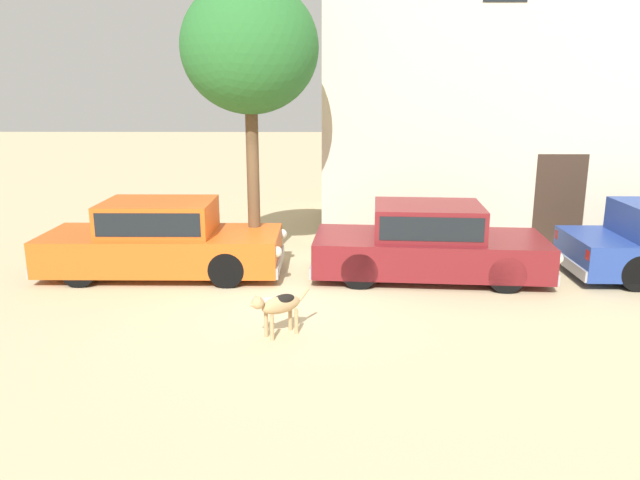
{
  "coord_description": "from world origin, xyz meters",
  "views": [
    {
      "loc": [
        0.49,
        -10.13,
        3.48
      ],
      "look_at": [
        0.39,
        0.2,
        0.9
      ],
      "focal_mm": 34.26,
      "sensor_mm": 36.0,
      "label": 1
    }
  ],
  "objects_px": {
    "parked_sedan_nearest": "(162,239)",
    "stray_dog_spotted": "(279,305)",
    "acacia_tree_left": "(250,49)",
    "parked_sedan_second": "(429,242)",
    "stray_cat": "(268,301)"
  },
  "relations": [
    {
      "from": "stray_dog_spotted",
      "to": "stray_cat",
      "type": "height_order",
      "value": "stray_dog_spotted"
    },
    {
      "from": "stray_dog_spotted",
      "to": "acacia_tree_left",
      "type": "height_order",
      "value": "acacia_tree_left"
    },
    {
      "from": "parked_sedan_second",
      "to": "acacia_tree_left",
      "type": "distance_m",
      "value": 4.86
    },
    {
      "from": "stray_cat",
      "to": "parked_sedan_second",
      "type": "bearing_deg",
      "value": -147.98
    },
    {
      "from": "parked_sedan_second",
      "to": "stray_dog_spotted",
      "type": "distance_m",
      "value": 3.87
    },
    {
      "from": "parked_sedan_second",
      "to": "stray_cat",
      "type": "xyz_separation_m",
      "value": [
        -2.87,
        -1.6,
        -0.61
      ]
    },
    {
      "from": "stray_dog_spotted",
      "to": "acacia_tree_left",
      "type": "relative_size",
      "value": 0.16
    },
    {
      "from": "parked_sedan_second",
      "to": "stray_cat",
      "type": "relative_size",
      "value": 6.82
    },
    {
      "from": "parked_sedan_nearest",
      "to": "stray_cat",
      "type": "distance_m",
      "value": 2.83
    },
    {
      "from": "parked_sedan_nearest",
      "to": "parked_sedan_second",
      "type": "xyz_separation_m",
      "value": [
        5.04,
        -0.11,
        -0.02
      ]
    },
    {
      "from": "parked_sedan_nearest",
      "to": "stray_dog_spotted",
      "type": "height_order",
      "value": "parked_sedan_nearest"
    },
    {
      "from": "parked_sedan_nearest",
      "to": "parked_sedan_second",
      "type": "height_order",
      "value": "parked_sedan_nearest"
    },
    {
      "from": "parked_sedan_nearest",
      "to": "parked_sedan_second",
      "type": "distance_m",
      "value": 5.04
    },
    {
      "from": "parked_sedan_nearest",
      "to": "acacia_tree_left",
      "type": "xyz_separation_m",
      "value": [
        1.7,
        0.54,
        3.46
      ]
    },
    {
      "from": "parked_sedan_nearest",
      "to": "stray_cat",
      "type": "relative_size",
      "value": 6.9
    }
  ]
}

